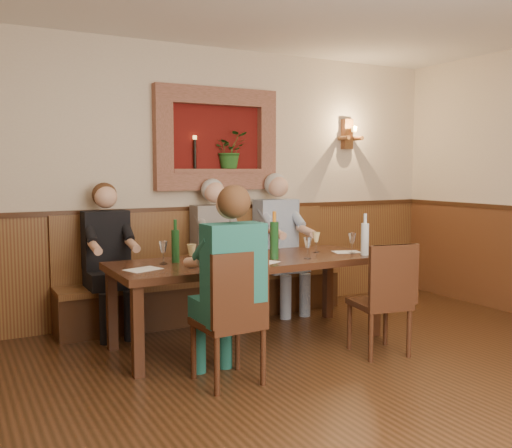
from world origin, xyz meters
The scene contains 29 objects.
ground_plane centered at (0.00, 0.00, 0.00)m, with size 6.00×6.00×0.00m, color black.
room_shell centered at (0.00, 0.00, 1.89)m, with size 6.04×6.04×2.82m.
wainscoting centered at (0.00, 0.00, 0.59)m, with size 6.02×6.02×1.15m.
wall_niche centered at (0.24, 2.94, 1.81)m, with size 1.36×0.30×1.06m.
wall_sconce centered at (1.90, 2.93, 1.94)m, with size 0.25×0.20×0.35m.
dining_table centered at (0.00, 1.85, 0.68)m, with size 2.40×0.90×0.75m.
bench centered at (0.00, 2.79, 0.33)m, with size 3.00×0.45×1.11m.
chair_near_left centered at (-0.58, 1.06, 0.28)m, with size 0.45×0.45×0.98m.
chair_near_right centered at (0.81, 1.05, 0.27)m, with size 0.48×0.48×0.94m.
person_bench_left centered at (-1.02, 2.69, 0.58)m, with size 0.41×0.51×1.41m.
person_bench_mid centered at (0.08, 2.69, 0.60)m, with size 0.43×0.52×1.44m.
person_bench_right centered at (0.82, 2.69, 0.62)m, with size 0.45×0.55×1.49m.
person_chair_front centered at (-0.58, 1.07, 0.59)m, with size 0.42×0.52×1.43m.
spittoon_bucket centered at (-0.11, 1.86, 0.87)m, with size 0.22×0.22×0.25m, color red.
wine_bottle_green_a centered at (0.20, 1.74, 0.92)m, with size 0.09×0.09×0.42m.
wine_bottle_green_b centered at (-0.63, 1.98, 0.90)m, with size 0.08×0.08×0.37m.
water_bottle centered at (1.04, 1.54, 0.91)m, with size 0.08×0.08×0.38m.
tasting_sheet_a centered at (-0.98, 1.78, 0.75)m, with size 0.27×0.19×0.00m, color white.
tasting_sheet_b centered at (0.01, 1.61, 0.75)m, with size 0.25×0.18×0.00m, color white.
tasting_sheet_c centered at (1.02, 1.77, 0.75)m, with size 0.25×0.18×0.00m, color white.
tasting_sheet_d centered at (-0.37, 1.57, 0.75)m, with size 0.31×0.22×0.00m, color white.
wine_glass_0 centered at (-0.75, 1.96, 0.85)m, with size 0.08×0.08×0.19m, color white, non-canonical shape.
wine_glass_1 centered at (-0.38, 1.97, 0.85)m, with size 0.08×0.08×0.19m, color white, non-canonical shape.
wine_glass_2 centered at (0.47, 1.63, 0.85)m, with size 0.08×0.08×0.19m, color white, non-canonical shape.
wine_glass_3 centered at (1.01, 1.70, 0.85)m, with size 0.08×0.08×0.19m, color white, non-canonical shape.
wine_glass_4 centered at (-0.61, 1.67, 0.85)m, with size 0.08×0.08×0.19m, color #FCE496, non-canonical shape.
wine_glass_5 centered at (-0.19, 1.57, 0.85)m, with size 0.08×0.08×0.19m, color #FCE496, non-canonical shape.
wine_glass_6 centered at (0.76, 1.91, 0.85)m, with size 0.08×0.08×0.19m, color #FCE496, non-canonical shape.
wine_glass_7 centered at (-0.05, 1.75, 0.85)m, with size 0.08×0.08×0.19m, color #FCE496, non-canonical shape.
Camera 1 is at (-2.30, -2.53, 1.54)m, focal length 40.00 mm.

